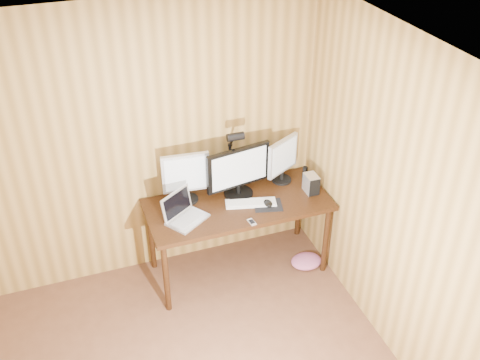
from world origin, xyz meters
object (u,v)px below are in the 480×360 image
hard_drive (311,184)px  mouse (268,203)px  speaker (305,172)px  monitor_left (186,176)px  desk_lamp (233,151)px  keyboard (251,203)px  laptop (183,213)px  monitor_center (238,171)px  phone (252,222)px  monitor_right (283,159)px  desk (235,210)px

hard_drive → mouse: bearing=-170.3°
mouse → speaker: speaker is taller
monitor_left → speaker: bearing=5.1°
monitor_left → desk_lamp: size_ratio=0.72×
hard_drive → speaker: 0.24m
keyboard → desk_lamp: bearing=117.4°
hard_drive → laptop: bearing=-179.0°
hard_drive → monitor_center: bearing=165.0°
monitor_center → hard_drive: 0.67m
phone → desk_lamp: bearing=80.2°
speaker → mouse: bearing=-148.4°
desk_lamp → phone: bearing=-78.5°
laptop → speaker: laptop is taller
monitor_right → hard_drive: size_ratio=2.55×
speaker → desk_lamp: size_ratio=0.17×
mouse → desk_lamp: size_ratio=0.17×
monitor_left → monitor_right: monitor_left is taller
monitor_right → desk_lamp: (-0.47, 0.03, 0.16)m
monitor_right → desk_lamp: bearing=147.6°
keyboard → mouse: mouse is taller
hard_drive → desk_lamp: (-0.64, 0.28, 0.31)m
monitor_left → phone: monitor_left is taller
mouse → speaker: (0.49, 0.30, 0.03)m
monitor_left → laptop: 0.33m
mouse → monitor_right: bearing=77.8°
speaker → monitor_left: bearing=179.5°
monitor_left → speaker: 1.15m
monitor_left → laptop: monitor_left is taller
keyboard → phone: 0.27m
laptop → speaker: bearing=-23.0°
laptop → speaker: 1.25m
monitor_left → laptop: (-0.10, -0.25, -0.19)m
keyboard → speaker: 0.67m
monitor_center → mouse: monitor_center is taller
monitor_center → monitor_right: (0.45, 0.08, -0.01)m
monitor_right → keyboard: monitor_right is taller
desk → hard_drive: size_ratio=9.47×
phone → speaker: bearing=26.8°
desk → desk_lamp: desk_lamp is taller
desk → desk_lamp: size_ratio=2.49×
monitor_left → mouse: size_ratio=4.13×
speaker → desk_lamp: bearing=176.1°
speaker → phone: bearing=-145.8°
monitor_right → phone: 0.74m
monitor_left → phone: size_ratio=4.74×
keyboard → hard_drive: bearing=14.1°
monitor_center → phone: size_ratio=6.14×
desk → monitor_left: 0.56m
monitor_right → hard_drive: 0.34m
monitor_left → mouse: (0.64, -0.31, -0.23)m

